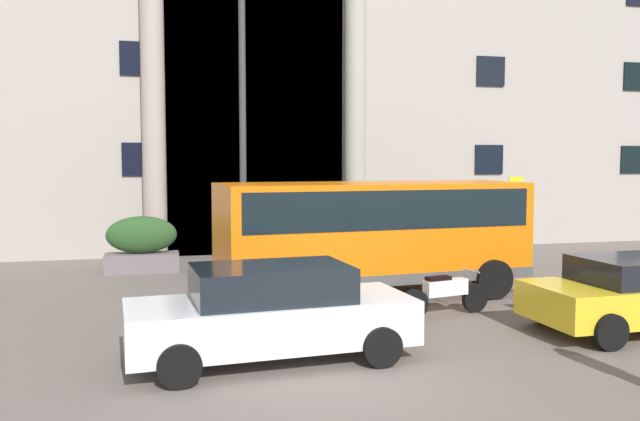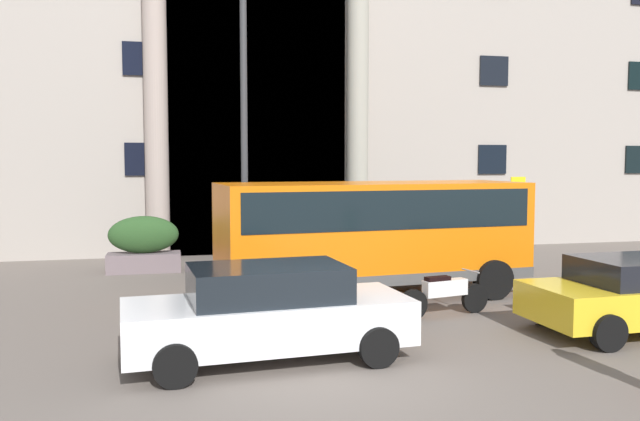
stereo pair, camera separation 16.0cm
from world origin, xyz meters
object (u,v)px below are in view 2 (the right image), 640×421
(hedge_planter_far_east, at_px, (348,235))
(parked_sedan_second, at_px, (268,312))
(bus_stop_sign, at_px, (517,214))
(hedge_planter_entrance_left, at_px, (144,245))
(orange_minibus, at_px, (373,228))
(motorcycle_near_kerb, at_px, (443,294))
(lamppost_plaza_centre, at_px, (244,98))

(hedge_planter_far_east, height_order, parked_sedan_second, hedge_planter_far_east)
(hedge_planter_far_east, relative_size, parked_sedan_second, 0.38)
(hedge_planter_far_east, bearing_deg, bus_stop_sign, -35.32)
(hedge_planter_entrance_left, relative_size, hedge_planter_far_east, 1.18)
(orange_minibus, xyz_separation_m, parked_sedan_second, (-3.09, -4.28, -0.82))
(orange_minibus, xyz_separation_m, motorcycle_near_kerb, (0.76, -2.25, -1.12))
(hedge_planter_entrance_left, relative_size, lamppost_plaza_centre, 0.24)
(hedge_planter_entrance_left, bearing_deg, bus_stop_sign, -13.61)
(parked_sedan_second, relative_size, motorcycle_near_kerb, 2.20)
(motorcycle_near_kerb, bearing_deg, hedge_planter_far_east, 78.39)
(motorcycle_near_kerb, distance_m, lamppost_plaza_centre, 7.94)
(hedge_planter_far_east, distance_m, parked_sedan_second, 10.12)
(hedge_planter_far_east, distance_m, motorcycle_near_kerb, 7.31)
(bus_stop_sign, height_order, hedge_planter_entrance_left, bus_stop_sign)
(motorcycle_near_kerb, bearing_deg, parked_sedan_second, -163.43)
(lamppost_plaza_centre, bearing_deg, hedge_planter_entrance_left, 157.78)
(hedge_planter_entrance_left, height_order, hedge_planter_far_east, hedge_planter_far_east)
(hedge_planter_entrance_left, distance_m, hedge_planter_far_east, 6.11)
(orange_minibus, relative_size, lamppost_plaza_centre, 0.86)
(orange_minibus, distance_m, hedge_planter_entrance_left, 7.07)
(parked_sedan_second, xyz_separation_m, motorcycle_near_kerb, (3.85, 2.04, -0.30))
(bus_stop_sign, distance_m, motorcycle_near_kerb, 6.16)
(parked_sedan_second, height_order, lamppost_plaza_centre, lamppost_plaza_centre)
(hedge_planter_entrance_left, distance_m, lamppost_plaza_centre, 5.02)
(hedge_planter_entrance_left, bearing_deg, lamppost_plaza_centre, -22.22)
(orange_minibus, bearing_deg, hedge_planter_far_east, 76.33)
(hedge_planter_far_east, xyz_separation_m, lamppost_plaza_centre, (-3.36, -1.56, 3.99))
(hedge_planter_entrance_left, bearing_deg, motorcycle_near_kerb, -48.57)
(parked_sedan_second, bearing_deg, lamppost_plaza_centre, 81.97)
(orange_minibus, bearing_deg, motorcycle_near_kerb, -75.92)
(hedge_planter_far_east, height_order, lamppost_plaza_centre, lamppost_plaza_centre)
(hedge_planter_entrance_left, bearing_deg, parked_sedan_second, -76.09)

